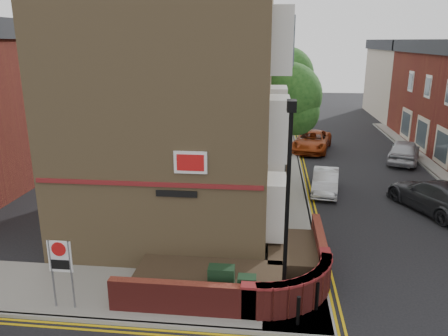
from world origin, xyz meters
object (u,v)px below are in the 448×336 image
at_px(lamppost, 287,209).
at_px(silver_car_near, 325,181).
at_px(zone_sign, 60,262).
at_px(utility_cabinet_large, 221,284).

distance_m(lamppost, silver_car_near, 11.74).
relative_size(zone_sign, silver_car_near, 0.58).
relative_size(lamppost, utility_cabinet_large, 5.25).
height_order(zone_sign, silver_car_near, zone_sign).
height_order(lamppost, silver_car_near, lamppost).
bearing_deg(silver_car_near, lamppost, -94.59).
xyz_separation_m(utility_cabinet_large, zone_sign, (-4.70, -0.80, 0.92)).
xyz_separation_m(lamppost, utility_cabinet_large, (-1.90, 0.10, -2.62)).
height_order(lamppost, utility_cabinet_large, lamppost).
distance_m(lamppost, zone_sign, 6.85).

